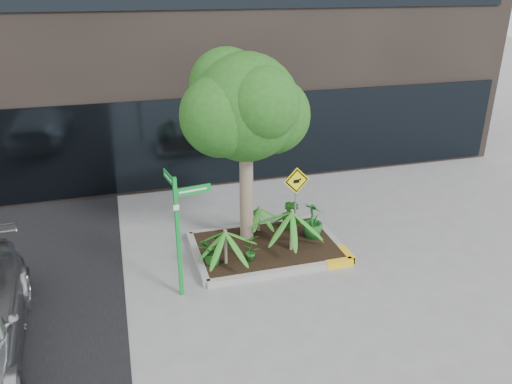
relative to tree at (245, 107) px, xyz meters
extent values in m
plane|color=gray|center=(0.15, -0.76, -3.24)|extent=(80.00, 80.00, 0.00)
cube|color=#9E9E99|center=(0.35, 0.64, -3.17)|extent=(3.20, 0.15, 0.15)
cube|color=#9E9E99|center=(0.35, -1.56, -3.17)|extent=(3.20, 0.15, 0.15)
cube|color=#9E9E99|center=(-1.25, -0.46, -3.17)|extent=(0.15, 2.20, 0.15)
cube|color=#9E9E99|center=(1.95, -0.46, -3.17)|extent=(0.15, 2.20, 0.15)
cube|color=yellow|center=(1.65, -1.56, -3.17)|extent=(0.60, 0.17, 0.15)
cube|color=black|center=(0.35, -0.46, -3.12)|extent=(3.05, 2.05, 0.06)
cylinder|color=gray|center=(0.00, -0.02, -1.81)|extent=(0.31, 0.31, 2.86)
cylinder|color=gray|center=(0.10, -0.02, -0.76)|extent=(0.54, 0.15, 0.93)
sphere|color=#215518|center=(0.00, -0.02, 0.00)|extent=(2.29, 2.29, 2.29)
sphere|color=#215518|center=(0.67, 0.27, -0.28)|extent=(1.72, 1.72, 1.72)
sphere|color=#215518|center=(-0.57, -0.21, -0.09)|extent=(1.72, 1.72, 1.72)
sphere|color=#215518|center=(0.19, -0.59, 0.20)|extent=(1.53, 1.53, 1.53)
sphere|color=#215518|center=(-0.28, 0.46, 0.39)|extent=(1.62, 1.62, 1.62)
cylinder|color=gray|center=(0.81, -0.81, -2.60)|extent=(0.07, 0.07, 0.98)
cylinder|color=gray|center=(-0.72, -0.98, -2.70)|extent=(0.07, 0.07, 0.79)
cylinder|color=gray|center=(0.38, 0.27, -2.78)|extent=(0.07, 0.07, 0.63)
imported|color=#1B5016|center=(-1.00, -0.89, -2.76)|extent=(0.80, 0.80, 0.66)
imported|color=#1D6121|center=(1.50, -0.37, -2.66)|extent=(0.65, 0.65, 0.86)
imported|color=#1E601D|center=(-0.18, -1.02, -2.77)|extent=(0.40, 0.40, 0.64)
imported|color=#1B5B1A|center=(1.15, 0.20, -2.71)|extent=(0.60, 0.60, 0.77)
cube|color=green|center=(-1.76, -1.65, -2.00)|extent=(0.08, 0.08, 2.48)
cube|color=green|center=(-1.43, -1.60, -1.08)|extent=(0.68, 0.14, 0.16)
cube|color=green|center=(-1.82, -1.32, -0.90)|extent=(0.14, 0.68, 0.16)
cube|color=white|center=(-1.43, -1.61, -1.08)|extent=(0.52, 0.09, 0.04)
cube|color=white|center=(-1.83, -1.32, -0.90)|extent=(0.09, 0.52, 0.04)
cube|color=white|center=(-1.76, -1.69, -1.34)|extent=(0.11, 0.02, 0.11)
cylinder|color=slate|center=(0.91, -0.75, -2.21)|extent=(0.05, 0.06, 1.77)
cube|color=#FDE90C|center=(0.91, -0.77, -1.46)|extent=(0.59, 0.06, 0.59)
cube|color=black|center=(0.91, -0.78, -1.46)|extent=(0.53, 0.04, 0.53)
cube|color=#FDE90C|center=(0.91, -0.79, -1.46)|extent=(0.45, 0.03, 0.45)
cube|color=black|center=(0.90, -0.79, -1.47)|extent=(0.14, 0.01, 0.08)
camera|label=1|loc=(-2.65, -9.98, 2.46)|focal=35.00mm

